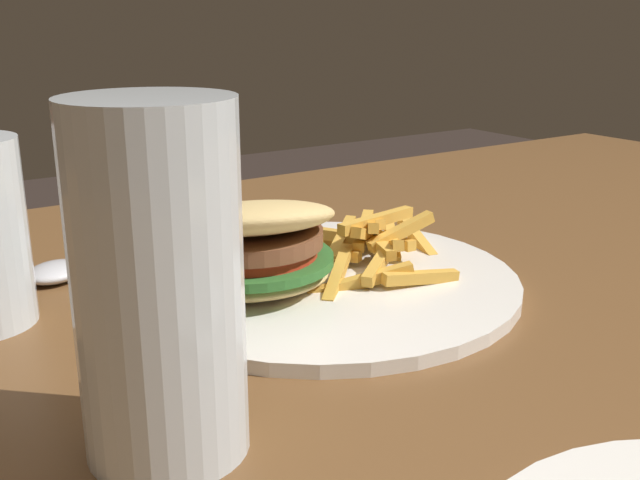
# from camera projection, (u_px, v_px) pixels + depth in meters

# --- Properties ---
(dining_table) EXTENTS (1.62, 1.06, 0.70)m
(dining_table) POSITION_uv_depth(u_px,v_px,m) (462.00, 457.00, 0.52)
(dining_table) COLOR brown
(dining_table) RESTS_ON ground_plane
(meal_plate_near) EXTENTS (0.32, 0.32, 0.09)m
(meal_plate_near) POSITION_uv_depth(u_px,v_px,m) (293.00, 263.00, 0.58)
(meal_plate_near) COLOR white
(meal_plate_near) RESTS_ON dining_table
(beer_glass) EXTENTS (0.08, 0.08, 0.18)m
(beer_glass) POSITION_uv_depth(u_px,v_px,m) (160.00, 292.00, 0.36)
(beer_glass) COLOR silver
(beer_glass) RESTS_ON dining_table
(spoon) EXTENTS (0.15, 0.11, 0.01)m
(spoon) POSITION_uv_depth(u_px,v_px,m) (62.00, 269.00, 0.62)
(spoon) COLOR silver
(spoon) RESTS_ON dining_table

